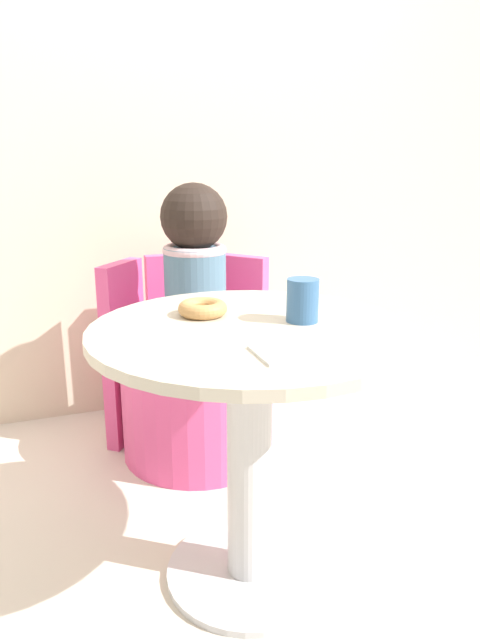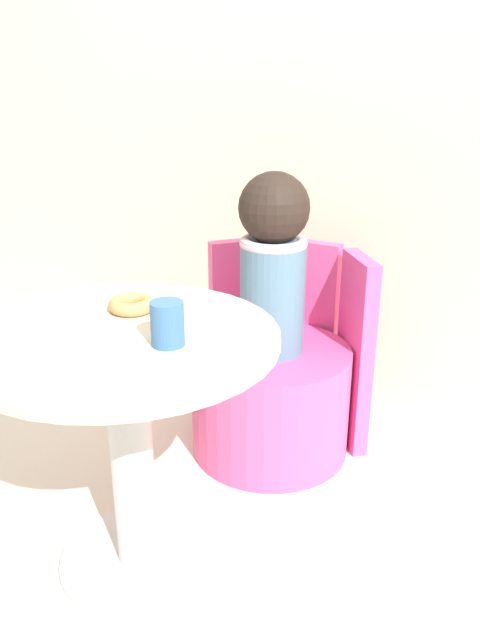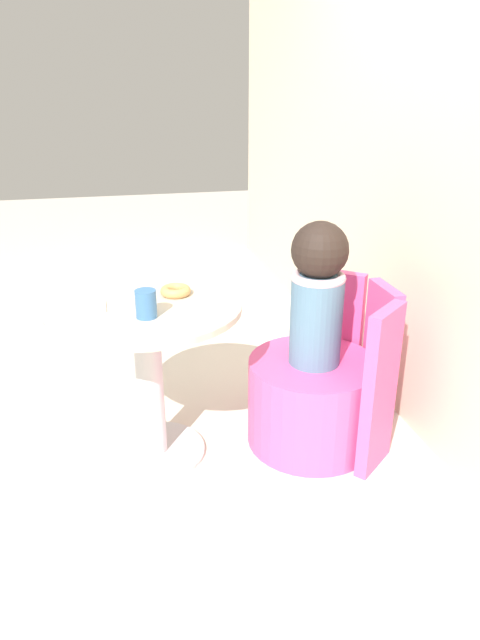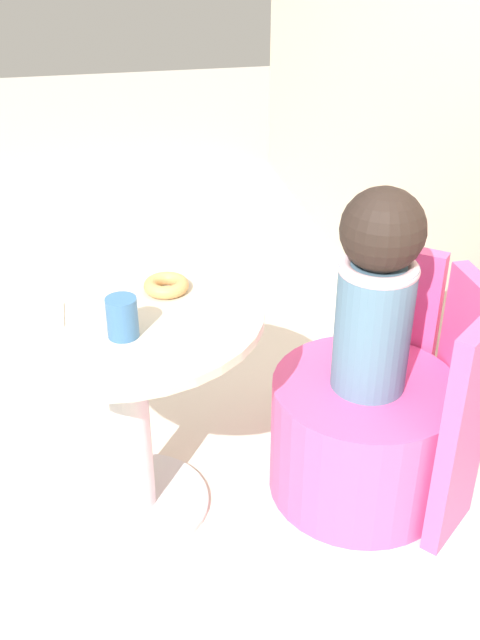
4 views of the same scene
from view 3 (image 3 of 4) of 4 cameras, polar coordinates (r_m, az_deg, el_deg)
ground_plane at (r=2.46m, az=-7.68°, el=-13.03°), size 12.00×12.00×0.00m
back_wall at (r=2.38m, az=19.92°, el=15.85°), size 6.00×0.06×2.40m
round_table at (r=2.23m, az=-9.22°, el=-3.12°), size 0.73×0.73×0.66m
tub_chair at (r=2.44m, az=7.16°, el=-8.08°), size 0.54×0.54×0.38m
booth_backrest at (r=2.45m, az=12.25°, el=-4.33°), size 0.63×0.23×0.68m
child_figure at (r=2.23m, az=7.77°, el=2.80°), size 0.22×0.22×0.58m
donut at (r=2.23m, az=-6.46°, el=2.93°), size 0.12×0.12×0.04m
cup at (r=2.02m, az=-9.38°, el=1.60°), size 0.07×0.07×0.10m
paper_napkin at (r=2.16m, az=-14.82°, el=1.17°), size 0.12×0.12×0.01m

